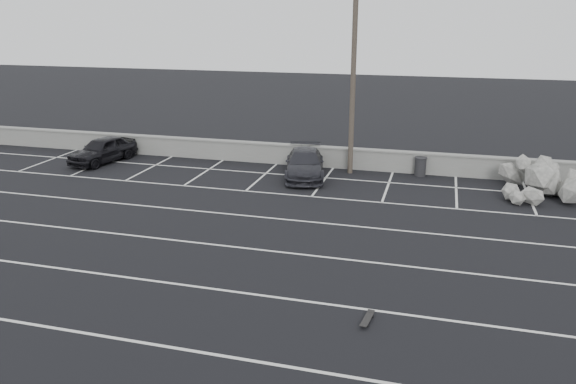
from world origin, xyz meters
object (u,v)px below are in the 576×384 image
(car_right, at_px, (305,164))
(utility_pole, at_px, (353,76))
(car_left, at_px, (103,150))
(skateboard, at_px, (367,319))
(trash_bin, at_px, (420,166))
(riprap_pile, at_px, (554,186))

(car_right, relative_size, utility_pole, 0.48)
(car_left, relative_size, skateboard, 5.32)
(car_left, relative_size, utility_pole, 0.42)
(car_right, height_order, trash_bin, car_right)
(utility_pole, xyz_separation_m, skateboard, (2.73, -13.81, -4.66))
(car_left, bearing_deg, riprap_pile, 12.03)
(utility_pole, relative_size, skateboard, 12.59)
(car_right, xyz_separation_m, skateboard, (4.72, -12.54, -0.58))
(car_right, xyz_separation_m, trash_bin, (5.34, 1.67, -0.18))
(car_right, height_order, riprap_pile, riprap_pile)
(car_right, bearing_deg, trash_bin, 4.46)
(car_right, xyz_separation_m, utility_pole, (1.99, 1.27, 4.08))
(utility_pole, xyz_separation_m, riprap_pile, (8.97, -1.59, -4.19))
(car_left, bearing_deg, skateboard, -25.93)
(utility_pole, relative_size, trash_bin, 10.23)
(utility_pole, bearing_deg, trash_bin, 6.81)
(car_right, distance_m, riprap_pile, 10.97)
(riprap_pile, bearing_deg, utility_pole, 169.93)
(car_right, relative_size, trash_bin, 4.86)
(car_right, bearing_deg, skateboard, -82.25)
(car_left, distance_m, car_right, 10.90)
(car_right, height_order, skateboard, car_right)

